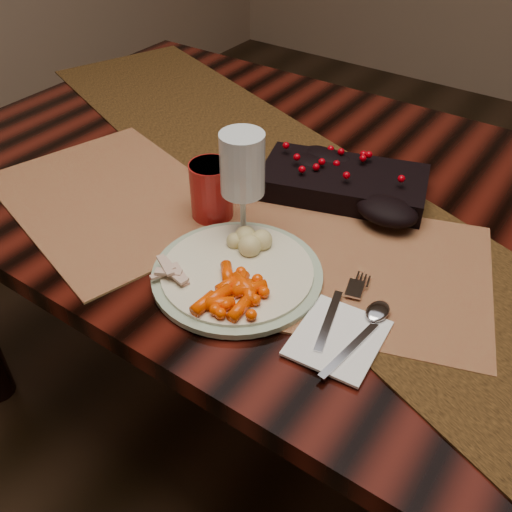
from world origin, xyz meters
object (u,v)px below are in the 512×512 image
Objects in this scene: dinner_plate at (237,273)px; centerpiece at (343,179)px; wine_glass at (243,190)px; placemat_main at (342,265)px; turkey_shreds at (171,271)px; mashed_potatoes at (247,238)px; red_cup at (211,190)px; baby_carrots at (222,289)px; dining_table at (324,335)px; napkin at (338,338)px.

centerpiece is at bearing 86.62° from dinner_plate.
centerpiece is 1.13× the size of dinner_plate.
dinner_plate is 0.14m from wine_glass.
placemat_main is 6.73× the size of turkey_shreds.
red_cup is at bearing 153.66° from mashed_potatoes.
dinner_plate is 3.90× the size of turkey_shreds.
baby_carrots is (-0.11, -0.19, 0.03)m from placemat_main.
placemat_main is 2.33× the size of wine_glass.
dinner_plate is at bearing 42.13° from turkey_shreds.
baby_carrots is (0.02, -0.06, 0.02)m from dinner_plate.
red_cup is at bearing 163.21° from placemat_main.
centerpiece is 0.27m from mashed_potatoes.
red_cup is at bearing 140.92° from dinner_plate.
centerpiece is at bearing 72.46° from wine_glass.
mashed_potatoes reaches higher than dinner_plate.
napkin is at bearing -61.64° from dining_table.
centerpiece is 0.25m from wine_glass.
dining_table is 0.54m from baby_carrots.
placemat_main is 0.22m from baby_carrots.
placemat_main is at bearing -61.43° from centerpiece.
mashed_potatoes reaches higher than dining_table.
wine_glass is at bearing 114.67° from baby_carrots.
wine_glass is (-0.03, 0.04, 0.06)m from mashed_potatoes.
dinner_plate is at bearing -39.08° from red_cup.
turkey_shreds is at bearing -103.87° from centerpiece.
baby_carrots is at bearing -72.55° from mashed_potatoes.
dining_table is 0.42m from placemat_main.
placemat_main is 6.11× the size of mashed_potatoes.
dinner_plate is 1.35× the size of wine_glass.
baby_carrots is (-0.00, -0.38, -0.00)m from centerpiece.
wine_glass is at bearing -111.90° from dining_table.
centerpiece is at bearing 112.61° from napkin.
napkin is 0.30m from wine_glass.
turkey_shreds is at bearing -137.87° from dinner_plate.
mashed_potatoes is at bearing 65.51° from turkey_shreds.
dining_table is at bearing 46.21° from red_cup.
centerpiece reaches higher than baby_carrots.
wine_glass reaches higher than napkin.
mashed_potatoes reaches higher than turkey_shreds.
red_cup reaches higher than dining_table.
baby_carrots is 0.18m from wine_glass.
red_cup is 0.10m from wine_glass.
baby_carrots is 1.16× the size of red_cup.
dinner_plate is 2.61× the size of red_cup.
mashed_potatoes is at bearing -26.34° from red_cup.
turkey_shreds is 0.20m from red_cup.
centerpiece is 2.94× the size of red_cup.
centerpiece is 0.65× the size of placemat_main.
red_cup is (-0.27, -0.01, 0.05)m from placemat_main.
red_cup is at bearing 152.53° from napkin.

